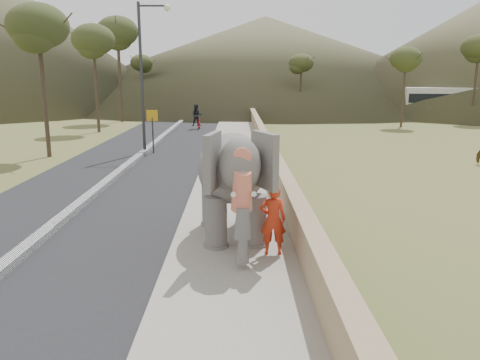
# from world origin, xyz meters

# --- Properties ---
(ground) EXTENTS (160.00, 160.00, 0.00)m
(ground) POSITION_xyz_m (0.00, 0.00, 0.00)
(ground) COLOR olive
(ground) RESTS_ON ground
(road) EXTENTS (7.00, 120.00, 0.03)m
(road) POSITION_xyz_m (-5.00, 10.00, 0.01)
(road) COLOR black
(road) RESTS_ON ground
(median) EXTENTS (0.35, 120.00, 0.22)m
(median) POSITION_xyz_m (-5.00, 10.00, 0.11)
(median) COLOR black
(median) RESTS_ON ground
(walkway) EXTENTS (3.00, 120.00, 0.15)m
(walkway) POSITION_xyz_m (0.00, 10.00, 0.07)
(walkway) COLOR #9E9687
(walkway) RESTS_ON ground
(parapet) EXTENTS (0.30, 120.00, 1.10)m
(parapet) POSITION_xyz_m (1.65, 10.00, 0.55)
(parapet) COLOR tan
(parapet) RESTS_ON ground
(lamppost) EXTENTS (1.76, 0.36, 8.00)m
(lamppost) POSITION_xyz_m (-4.69, 14.10, 4.87)
(lamppost) COLOR #2B2A2F
(lamppost) RESTS_ON ground
(signboard) EXTENTS (0.60, 0.08, 2.40)m
(signboard) POSITION_xyz_m (-4.50, 14.03, 1.64)
(signboard) COLOR #2D2D33
(signboard) RESTS_ON ground
(distant_car) EXTENTS (4.53, 2.81, 1.44)m
(distant_car) POSITION_xyz_m (19.60, 33.36, 0.72)
(distant_car) COLOR silver
(distant_car) RESTS_ON ground
(bus_white) EXTENTS (11.27, 5.34, 3.10)m
(bus_white) POSITION_xyz_m (22.61, 34.89, 1.55)
(bus_white) COLOR silver
(bus_white) RESTS_ON ground
(hill_far) EXTENTS (80.00, 80.00, 14.00)m
(hill_far) POSITION_xyz_m (5.00, 70.00, 7.00)
(hill_far) COLOR brown
(hill_far) RESTS_ON ground
(elephant_and_man) EXTENTS (2.42, 4.04, 2.79)m
(elephant_and_man) POSITION_xyz_m (0.02, -0.06, 1.54)
(elephant_and_man) COLOR slate
(elephant_and_man) RESTS_ON ground
(motorcyclist) EXTENTS (0.95, 1.67, 2.01)m
(motorcyclist) POSITION_xyz_m (-3.00, 26.18, 0.82)
(motorcyclist) COLOR maroon
(motorcyclist) RESTS_ON ground
(trees) EXTENTS (47.78, 42.09, 9.82)m
(trees) POSITION_xyz_m (2.13, 27.58, 4.05)
(trees) COLOR #473828
(trees) RESTS_ON ground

